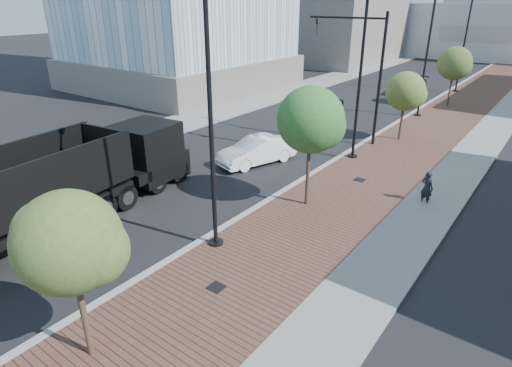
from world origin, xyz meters
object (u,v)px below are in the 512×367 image
Objects in this scene: dump_truck at (92,178)px; pedestrian at (427,188)px; dark_car_mid at (320,106)px; white_sedan at (257,151)px.

dump_truck is 14.82m from pedestrian.
dump_truck reaches higher than dark_car_mid.
pedestrian is at bearing -49.39° from dark_car_mid.
dump_truck reaches higher than white_sedan.
pedestrian is at bearing 32.56° from dump_truck.
dump_truck is at bearing 57.35° from pedestrian.
white_sedan is 0.92× the size of dark_car_mid.
pedestrian is (11.50, 9.31, -0.71)m from dump_truck.
dark_car_mid is at bearing -26.22° from pedestrian.
dump_truck is 21.04m from dark_car_mid.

